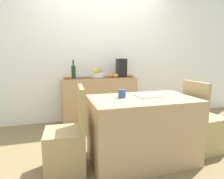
# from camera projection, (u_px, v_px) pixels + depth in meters

# --- Properties ---
(ground_plane) EXTENTS (6.40, 6.40, 0.02)m
(ground_plane) POSITION_uv_depth(u_px,v_px,m) (121.00, 143.00, 2.77)
(ground_plane) COLOR olive
(ground_plane) RESTS_ON ground
(room_wall_rear) EXTENTS (6.40, 0.06, 2.70)m
(room_wall_rear) POSITION_uv_depth(u_px,v_px,m) (101.00, 48.00, 3.66)
(room_wall_rear) COLOR white
(room_wall_rear) RESTS_ON ground
(sideboard_console) EXTENTS (1.30, 0.42, 0.82)m
(sideboard_console) POSITION_uv_depth(u_px,v_px,m) (99.00, 100.00, 3.54)
(sideboard_console) COLOR tan
(sideboard_console) RESTS_ON ground
(table_runner) EXTENTS (1.23, 0.32, 0.01)m
(table_runner) POSITION_uv_depth(u_px,v_px,m) (99.00, 78.00, 3.47)
(table_runner) COLOR brown
(table_runner) RESTS_ON sideboard_console
(fruit_bowl) EXTENTS (0.23, 0.23, 0.07)m
(fruit_bowl) POSITION_uv_depth(u_px,v_px,m) (97.00, 75.00, 3.46)
(fruit_bowl) COLOR silver
(fruit_bowl) RESTS_ON table_runner
(apple_front) EXTENTS (0.07, 0.07, 0.07)m
(apple_front) POSITION_uv_depth(u_px,v_px,m) (99.00, 71.00, 3.51)
(apple_front) COLOR red
(apple_front) RESTS_ON fruit_bowl
(apple_upper) EXTENTS (0.08, 0.08, 0.08)m
(apple_upper) POSITION_uv_depth(u_px,v_px,m) (95.00, 71.00, 3.42)
(apple_upper) COLOR gold
(apple_upper) RESTS_ON fruit_bowl
(apple_center) EXTENTS (0.07, 0.07, 0.07)m
(apple_center) POSITION_uv_depth(u_px,v_px,m) (99.00, 71.00, 3.44)
(apple_center) COLOR #91A22C
(apple_center) RESTS_ON fruit_bowl
(apple_right) EXTENTS (0.08, 0.08, 0.08)m
(apple_right) POSITION_uv_depth(u_px,v_px,m) (96.00, 71.00, 3.49)
(apple_right) COLOR gold
(apple_right) RESTS_ON fruit_bowl
(wine_bottle) EXTENTS (0.07, 0.07, 0.32)m
(wine_bottle) POSITION_uv_depth(u_px,v_px,m) (74.00, 72.00, 3.33)
(wine_bottle) COLOR #203824
(wine_bottle) RESTS_ON sideboard_console
(coffee_maker) EXTENTS (0.16, 0.18, 0.33)m
(coffee_maker) POSITION_uv_depth(u_px,v_px,m) (121.00, 68.00, 3.56)
(coffee_maker) COLOR black
(coffee_maker) RESTS_ON sideboard_console
(orange_loose_near_bowl) EXTENTS (0.07, 0.07, 0.07)m
(orange_loose_near_bowl) POSITION_uv_depth(u_px,v_px,m) (68.00, 77.00, 3.24)
(orange_loose_near_bowl) COLOR orange
(orange_loose_near_bowl) RESTS_ON sideboard_console
(orange_loose_mid) EXTENTS (0.08, 0.08, 0.08)m
(orange_loose_mid) POSITION_uv_depth(u_px,v_px,m) (111.00, 76.00, 3.46)
(orange_loose_mid) COLOR orange
(orange_loose_mid) RESTS_ON sideboard_console
(orange_loose_end) EXTENTS (0.07, 0.07, 0.07)m
(orange_loose_end) POSITION_uv_depth(u_px,v_px,m) (131.00, 75.00, 3.56)
(orange_loose_end) COLOR orange
(orange_loose_end) RESTS_ON sideboard_console
(orange_loose_far) EXTENTS (0.08, 0.08, 0.08)m
(orange_loose_far) POSITION_uv_depth(u_px,v_px,m) (116.00, 76.00, 3.45)
(orange_loose_far) COLOR orange
(orange_loose_far) RESTS_ON sideboard_console
(dining_table) EXTENTS (1.17, 0.71, 0.74)m
(dining_table) POSITION_uv_depth(u_px,v_px,m) (142.00, 129.00, 2.26)
(dining_table) COLOR tan
(dining_table) RESTS_ON ground
(open_book) EXTENTS (0.29, 0.22, 0.02)m
(open_book) POSITION_uv_depth(u_px,v_px,m) (149.00, 96.00, 2.27)
(open_book) COLOR white
(open_book) RESTS_ON dining_table
(coffee_cup) EXTENTS (0.09, 0.09, 0.09)m
(coffee_cup) POSITION_uv_depth(u_px,v_px,m) (122.00, 94.00, 2.20)
(coffee_cup) COLOR #2D4C86
(coffee_cup) RESTS_ON dining_table
(chair_near_window) EXTENTS (0.42, 0.42, 0.90)m
(chair_near_window) POSITION_uv_depth(u_px,v_px,m) (67.00, 147.00, 2.04)
(chair_near_window) COLOR tan
(chair_near_window) RESTS_ON ground
(chair_by_corner) EXTENTS (0.44, 0.44, 0.90)m
(chair_by_corner) POSITION_uv_depth(u_px,v_px,m) (203.00, 130.00, 2.50)
(chair_by_corner) COLOR tan
(chair_by_corner) RESTS_ON ground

